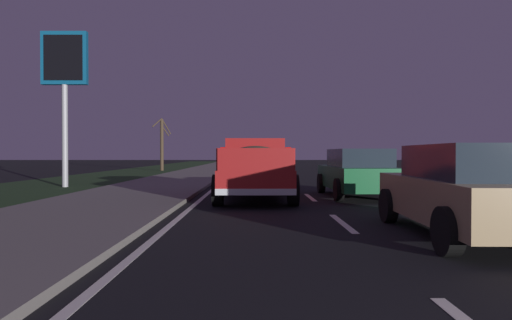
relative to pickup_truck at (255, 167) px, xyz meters
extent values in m
plane|color=black|center=(13.95, -1.75, -0.98)|extent=(144.00, 144.00, 0.00)
cube|color=slate|center=(13.95, 3.95, -0.92)|extent=(108.00, 4.00, 0.12)
cube|color=#1E3819|center=(13.95, 8.95, -0.98)|extent=(108.00, 6.00, 0.01)
cube|color=silver|center=(-4.78, -1.75, -0.98)|extent=(2.40, 0.14, 0.01)
cube|color=silver|center=(0.48, -1.75, -0.98)|extent=(2.40, 0.14, 0.01)
cube|color=silver|center=(6.78, -1.75, -0.98)|extent=(2.40, 0.14, 0.01)
cube|color=silver|center=(12.38, -1.75, -0.98)|extent=(2.40, 0.14, 0.01)
cube|color=silver|center=(19.06, -1.75, -0.98)|extent=(2.40, 0.14, 0.01)
cube|color=silver|center=(24.58, -1.75, -0.98)|extent=(2.40, 0.14, 0.01)
cube|color=silver|center=(29.96, -1.75, -0.98)|extent=(2.40, 0.14, 0.01)
cube|color=silver|center=(36.31, -1.75, -0.98)|extent=(2.40, 0.14, 0.01)
cube|color=silver|center=(42.66, -1.75, -0.98)|extent=(2.40, 0.14, 0.01)
cube|color=silver|center=(48.67, -1.75, -0.98)|extent=(2.40, 0.14, 0.01)
cube|color=silver|center=(54.38, -1.75, -0.98)|extent=(2.40, 0.14, 0.01)
cube|color=silver|center=(59.81, -1.75, -0.98)|extent=(2.40, 0.14, 0.01)
cube|color=silver|center=(65.49, -1.75, -0.98)|extent=(2.40, 0.14, 0.01)
cube|color=silver|center=(13.95, 1.65, -0.98)|extent=(108.00, 0.14, 0.01)
cube|color=maroon|center=(-0.06, 0.00, -0.31)|extent=(5.41, 2.03, 0.60)
cube|color=maroon|center=(1.13, 0.01, 0.44)|extent=(2.17, 1.85, 0.90)
cube|color=#1E2833|center=(0.08, 0.00, 0.49)|extent=(0.05, 1.44, 0.50)
cube|color=maroon|center=(-1.14, 0.93, 0.27)|extent=(3.02, 0.10, 0.56)
cube|color=maroon|center=(-1.13, -0.95, 0.27)|extent=(3.02, 0.10, 0.56)
cube|color=maroon|center=(-2.72, -0.02, 0.27)|extent=(0.09, 1.88, 0.56)
cube|color=silver|center=(-2.72, -0.02, -0.53)|extent=(0.13, 2.00, 0.16)
cube|color=red|center=(-2.71, 0.78, 0.47)|extent=(0.06, 0.14, 0.20)
cube|color=red|center=(-2.70, -0.82, 0.47)|extent=(0.06, 0.14, 0.20)
ellipsoid|color=#4C422D|center=(-1.14, -0.01, 0.31)|extent=(2.60, 1.54, 0.64)
sphere|color=silver|center=(-0.64, 0.36, 0.17)|extent=(0.40, 0.40, 0.40)
sphere|color=beige|center=(-1.74, -0.31, 0.15)|extent=(0.34, 0.34, 0.34)
cylinder|color=black|center=(1.72, 1.01, -0.56)|extent=(0.84, 0.28, 0.84)
cylinder|color=black|center=(1.73, -0.99, -0.56)|extent=(0.84, 0.28, 0.84)
cylinder|color=black|center=(-1.85, 0.99, -0.56)|extent=(0.84, 0.28, 0.84)
cylinder|color=black|center=(-1.83, -1.01, -0.56)|extent=(0.84, 0.28, 0.84)
cube|color=#9E845B|center=(-6.21, -3.55, -0.35)|extent=(4.45, 1.93, 0.70)
cube|color=#1E2833|center=(-6.46, -3.54, 0.28)|extent=(2.51, 1.66, 0.56)
cylinder|color=black|center=(-4.69, -2.70, -0.64)|extent=(0.68, 0.22, 0.68)
cylinder|color=black|center=(-4.75, -4.50, -0.64)|extent=(0.68, 0.22, 0.68)
cylinder|color=black|center=(-7.68, -2.61, -0.64)|extent=(0.68, 0.22, 0.68)
cube|color=#14592D|center=(0.71, -3.29, -0.35)|extent=(4.44, 1.90, 0.70)
cube|color=#1E2833|center=(0.46, -3.29, 0.28)|extent=(2.50, 1.64, 0.56)
cylinder|color=black|center=(2.19, -2.35, -0.64)|extent=(0.68, 0.22, 0.68)
cylinder|color=black|center=(2.23, -4.15, -0.64)|extent=(0.68, 0.22, 0.68)
cylinder|color=black|center=(-0.80, -2.42, -0.64)|extent=(0.68, 0.22, 0.68)
cylinder|color=black|center=(-0.76, -4.22, -0.64)|extent=(0.68, 0.22, 0.68)
cube|color=red|center=(-1.44, -3.33, -0.30)|extent=(0.11, 1.51, 0.10)
cylinder|color=#99999E|center=(4.91, 7.92, 2.25)|extent=(0.24, 0.24, 6.46)
cube|color=navy|center=(4.91, 7.92, 4.38)|extent=(0.24, 1.90, 2.20)
cube|color=black|center=(4.78, 7.92, 4.38)|extent=(0.04, 1.60, 1.87)
cylinder|color=#423323|center=(23.20, 7.71, 1.14)|extent=(0.28, 0.28, 4.23)
cylinder|color=#423323|center=(23.47, 7.40, 2.68)|extent=(0.59, 0.72, 1.31)
cylinder|color=#423323|center=(22.98, 8.05, 2.96)|extent=(0.50, 0.77, 0.82)
cylinder|color=#423323|center=(23.34, 7.46, 2.31)|extent=(0.36, 0.61, 0.90)
camera|label=1|loc=(-13.70, 0.00, 0.41)|focal=31.38mm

